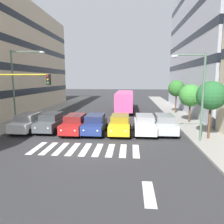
# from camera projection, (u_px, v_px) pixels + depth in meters

# --- Properties ---
(ground_plane) EXTENTS (180.00, 180.00, 0.00)m
(ground_plane) POSITION_uv_depth(u_px,v_px,m) (85.00, 149.00, 14.97)
(ground_plane) COLOR #2D2D30
(building_left_block_0) EXTENTS (9.45, 24.47, 20.99)m
(building_left_block_0) POSITION_uv_depth(u_px,v_px,m) (218.00, 41.00, 30.89)
(building_left_block_0) COLOR #ADB2BC
(building_left_block_0) RESTS_ON ground_plane
(building_right_block_0) EXTENTS (9.45, 24.25, 16.13)m
(building_right_block_0) POSITION_uv_depth(u_px,v_px,m) (14.00, 60.00, 34.21)
(building_right_block_0) COLOR beige
(building_right_block_0) RESTS_ON ground_plane
(crosswalk_markings) EXTENTS (7.65, 2.80, 0.01)m
(crosswalk_markings) POSITION_uv_depth(u_px,v_px,m) (85.00, 149.00, 14.97)
(crosswalk_markings) COLOR silver
(crosswalk_markings) RESTS_ON ground_plane
(lane_arrow_0) EXTENTS (0.50, 2.20, 0.01)m
(lane_arrow_0) POSITION_uv_depth(u_px,v_px,m) (149.00, 193.00, 9.20)
(lane_arrow_0) COLOR silver
(lane_arrow_0) RESTS_ON ground_plane
(car_0) EXTENTS (2.02, 4.44, 1.72)m
(car_0) POSITION_uv_depth(u_px,v_px,m) (164.00, 124.00, 19.35)
(car_0) COLOR #B2B7BC
(car_0) RESTS_ON ground_plane
(car_1) EXTENTS (2.02, 4.44, 1.72)m
(car_1) POSITION_uv_depth(u_px,v_px,m) (145.00, 124.00, 19.19)
(car_1) COLOR silver
(car_1) RESTS_ON ground_plane
(car_2) EXTENTS (2.02, 4.44, 1.72)m
(car_2) POSITION_uv_depth(u_px,v_px,m) (120.00, 124.00, 19.16)
(car_2) COLOR gold
(car_2) RESTS_ON ground_plane
(car_3) EXTENTS (2.02, 4.44, 1.72)m
(car_3) POSITION_uv_depth(u_px,v_px,m) (95.00, 124.00, 19.34)
(car_3) COLOR navy
(car_3) RESTS_ON ground_plane
(car_4) EXTENTS (2.02, 4.44, 1.72)m
(car_4) POSITION_uv_depth(u_px,v_px,m) (75.00, 124.00, 19.37)
(car_4) COLOR maroon
(car_4) RESTS_ON ground_plane
(car_5) EXTENTS (2.02, 4.44, 1.72)m
(car_5) POSITION_uv_depth(u_px,v_px,m) (51.00, 122.00, 20.19)
(car_5) COLOR #474C51
(car_5) RESTS_ON ground_plane
(car_6) EXTENTS (2.02, 4.44, 1.72)m
(car_6) POSITION_uv_depth(u_px,v_px,m) (28.00, 122.00, 19.99)
(car_6) COLOR silver
(car_6) RESTS_ON ground_plane
(bus_behind_traffic) EXTENTS (2.78, 10.50, 3.00)m
(bus_behind_traffic) POSITION_uv_depth(u_px,v_px,m) (125.00, 99.00, 32.71)
(bus_behind_traffic) COLOR #DB5193
(bus_behind_traffic) RESTS_ON ground_plane
(traffic_light_gantry) EXTENTS (5.08, 0.36, 5.50)m
(traffic_light_gantry) POSITION_uv_depth(u_px,v_px,m) (6.00, 96.00, 15.74)
(traffic_light_gantry) COLOR #AD991E
(traffic_light_gantry) RESTS_ON ground_plane
(street_lamp_left) EXTENTS (2.60, 0.28, 6.77)m
(street_lamp_left) POSITION_uv_depth(u_px,v_px,m) (198.00, 88.00, 15.92)
(street_lamp_left) COLOR #4C6B56
(street_lamp_left) RESTS_ON sidewalk_left
(street_lamp_right) EXTENTS (3.55, 0.28, 7.66)m
(street_lamp_right) POSITION_uv_depth(u_px,v_px,m) (18.00, 80.00, 21.00)
(street_lamp_right) COLOR #4C6B56
(street_lamp_right) RESTS_ON sidewalk_right
(street_tree_0) EXTENTS (2.32, 2.32, 4.69)m
(street_tree_0) POSITION_uv_depth(u_px,v_px,m) (211.00, 96.00, 16.73)
(street_tree_0) COLOR #513823
(street_tree_0) RESTS_ON sidewalk_left
(street_tree_1) EXTENTS (2.49, 2.49, 4.27)m
(street_tree_1) POSITION_uv_depth(u_px,v_px,m) (190.00, 96.00, 23.35)
(street_tree_1) COLOR #513823
(street_tree_1) RESTS_ON sidewalk_left
(street_tree_2) EXTENTS (2.33, 2.33, 4.70)m
(street_tree_2) POSITION_uv_depth(u_px,v_px,m) (176.00, 88.00, 29.84)
(street_tree_2) COLOR #513823
(street_tree_2) RESTS_ON sidewalk_left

